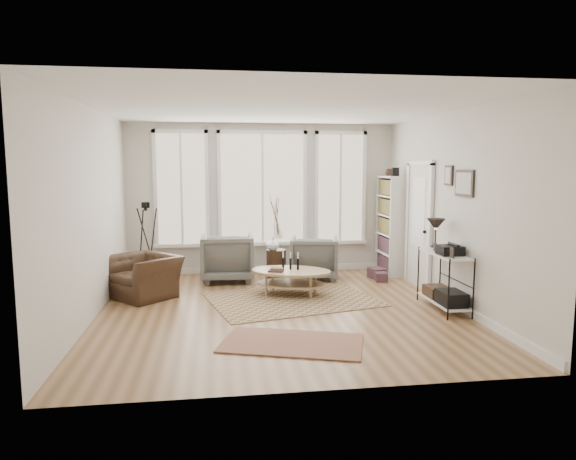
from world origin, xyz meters
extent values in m
plane|color=#99724A|center=(0.00, 0.00, 0.00)|extent=(5.50, 5.50, 0.00)
plane|color=white|center=(0.00, 0.00, 2.90)|extent=(5.50, 5.50, 0.00)
cube|color=beige|center=(0.00, 2.75, 1.45)|extent=(5.20, 0.04, 2.90)
cube|color=beige|center=(0.00, -2.75, 1.45)|extent=(5.20, 0.04, 2.90)
cube|color=beige|center=(-2.60, 0.00, 1.45)|extent=(0.04, 5.50, 2.90)
cube|color=beige|center=(2.60, 0.00, 1.45)|extent=(0.04, 5.50, 2.90)
cube|color=white|center=(0.00, 2.74, 0.06)|extent=(5.10, 0.04, 0.12)
cube|color=white|center=(2.58, 0.00, 0.06)|extent=(0.03, 5.40, 0.12)
cube|color=tan|center=(0.00, 2.73, 1.65)|extent=(1.60, 0.03, 2.10)
cube|color=tan|center=(-1.55, 2.73, 1.65)|extent=(0.90, 0.03, 2.10)
cube|color=tan|center=(1.55, 2.73, 1.65)|extent=(0.90, 0.03, 2.10)
cube|color=white|center=(0.00, 2.71, 1.65)|extent=(1.74, 0.06, 2.24)
cube|color=white|center=(-1.55, 2.71, 1.65)|extent=(1.04, 0.06, 2.24)
cube|color=white|center=(1.55, 2.71, 1.65)|extent=(1.04, 0.06, 2.24)
cube|color=white|center=(0.00, 2.69, 0.57)|extent=(4.10, 0.12, 0.06)
cube|color=silver|center=(2.58, 1.15, 1.05)|extent=(0.04, 0.88, 2.10)
cube|color=white|center=(2.56, 1.15, 1.30)|extent=(0.01, 0.55, 1.20)
cube|color=white|center=(2.56, 0.66, 1.05)|extent=(0.06, 0.08, 2.18)
cube|color=white|center=(2.56, 1.64, 1.05)|extent=(0.06, 0.08, 2.18)
cube|color=white|center=(2.56, 1.15, 2.14)|extent=(0.06, 1.06, 0.08)
sphere|color=black|center=(2.53, 0.82, 1.00)|extent=(0.06, 0.06, 0.06)
cube|color=white|center=(2.43, 1.81, 0.95)|extent=(0.30, 0.03, 1.90)
cube|color=white|center=(2.43, 2.63, 0.95)|extent=(0.30, 0.03, 1.90)
cube|color=white|center=(2.58, 2.23, 0.95)|extent=(0.02, 0.85, 1.90)
cube|color=white|center=(2.43, 2.23, 0.95)|extent=(0.30, 0.81, 1.90)
cube|color=maroon|center=(2.43, 2.23, 0.95)|extent=(0.24, 0.75, 1.76)
cube|color=black|center=(2.43, 2.02, 1.98)|extent=(0.12, 0.10, 0.16)
sphere|color=#392417|center=(2.43, 2.38, 1.97)|extent=(0.14, 0.14, 0.14)
cube|color=white|center=(2.38, -0.30, 0.12)|extent=(0.37, 1.07, 0.03)
cube|color=white|center=(2.38, -0.30, 0.82)|extent=(0.37, 1.07, 0.02)
cylinder|color=black|center=(2.20, -0.83, 0.42)|extent=(0.02, 0.02, 0.85)
cylinder|color=black|center=(2.56, -0.83, 0.42)|extent=(0.02, 0.02, 0.85)
cylinder|color=black|center=(2.20, 0.23, 0.42)|extent=(0.02, 0.02, 0.85)
cylinder|color=black|center=(2.56, 0.23, 0.42)|extent=(0.02, 0.02, 0.85)
cylinder|color=black|center=(2.38, 0.05, 0.88)|extent=(0.14, 0.14, 0.02)
cylinder|color=black|center=(2.38, 0.05, 1.01)|extent=(0.02, 0.02, 0.30)
cone|color=black|center=(2.38, 0.05, 1.21)|extent=(0.28, 0.28, 0.18)
cube|color=black|center=(2.38, -0.45, 0.91)|extent=(0.32, 0.30, 0.13)
cube|color=black|center=(2.38, -0.55, 0.23)|extent=(0.32, 0.45, 0.20)
cube|color=#392417|center=(2.38, -0.08, 0.21)|extent=(0.32, 0.40, 0.16)
cube|color=black|center=(2.28, -0.72, 0.91)|extent=(0.02, 0.10, 0.14)
cube|color=black|center=(2.28, -0.18, 0.91)|extent=(0.02, 0.10, 0.12)
cube|color=black|center=(2.58, -0.40, 1.85)|extent=(0.03, 0.52, 0.38)
cube|color=silver|center=(2.56, -0.40, 1.85)|extent=(0.01, 0.44, 0.30)
cube|color=black|center=(2.58, 0.10, 1.95)|extent=(0.03, 0.24, 0.30)
cube|color=silver|center=(2.56, 0.10, 1.95)|extent=(0.01, 0.18, 0.24)
cube|color=brown|center=(0.25, 0.55, 0.01)|extent=(2.85, 2.40, 0.01)
cube|color=brown|center=(-0.04, -1.45, 0.01)|extent=(1.86, 1.39, 0.01)
ellipsoid|color=tan|center=(0.28, 0.84, 0.19)|extent=(1.29, 1.05, 0.03)
ellipsoid|color=tan|center=(0.28, 0.84, 0.39)|extent=(1.51, 1.23, 0.04)
cylinder|color=tan|center=(-0.08, 0.63, 0.19)|extent=(0.04, 0.04, 0.37)
cylinder|color=tan|center=(0.64, 0.63, 0.19)|extent=(0.04, 0.04, 0.37)
cylinder|color=tan|center=(-0.08, 1.05, 0.19)|extent=(0.04, 0.04, 0.37)
cylinder|color=tan|center=(0.64, 1.05, 0.19)|extent=(0.04, 0.04, 0.37)
cylinder|color=black|center=(0.16, 0.89, 0.51)|extent=(0.04, 0.04, 0.19)
cylinder|color=black|center=(0.28, 0.89, 0.51)|extent=(0.04, 0.04, 0.19)
cylinder|color=black|center=(0.41, 0.89, 0.51)|extent=(0.04, 0.04, 0.19)
cube|color=#3A522D|center=(0.03, 0.75, 0.44)|extent=(0.23, 0.17, 0.06)
imported|color=slate|center=(-0.72, 2.05, 0.43)|extent=(0.94, 0.97, 0.87)
imported|color=slate|center=(0.89, 1.99, 0.40)|extent=(1.02, 1.04, 0.80)
cylinder|color=#392417|center=(0.19, 2.08, 0.27)|extent=(0.37, 0.37, 0.55)
imported|color=silver|center=(0.12, 2.02, 0.67)|extent=(0.25, 0.25, 0.24)
imported|color=#392417|center=(-2.08, 1.06, 0.33)|extent=(1.36, 1.36, 0.67)
cylinder|color=black|center=(-2.16, 2.20, 1.32)|extent=(0.06, 0.06, 0.06)
cube|color=black|center=(-2.16, 2.20, 1.39)|extent=(0.16, 0.12, 0.10)
cylinder|color=black|center=(-2.16, 2.12, 1.39)|extent=(0.06, 0.08, 0.06)
cube|color=maroon|center=(2.05, 1.84, 0.10)|extent=(0.31, 0.35, 0.19)
cube|color=maroon|center=(2.05, 1.59, 0.08)|extent=(0.23, 0.28, 0.17)
camera|label=1|loc=(-0.92, -7.25, 2.11)|focal=32.00mm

